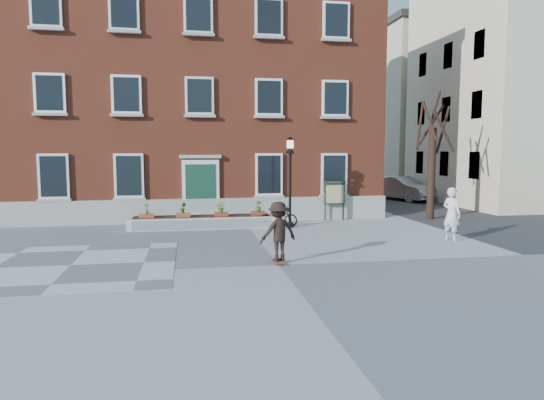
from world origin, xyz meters
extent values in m
plane|color=gray|center=(0.00, 0.00, 0.00)|extent=(100.00, 100.00, 0.00)
cube|color=#5E5E61|center=(-6.00, 1.00, 0.01)|extent=(6.00, 6.00, 0.01)
imported|color=black|center=(1.22, 6.75, 0.45)|extent=(1.73, 0.61, 0.91)
imported|color=#AEB0B3|center=(11.50, 16.59, 0.79)|extent=(3.28, 5.05, 1.57)
imported|color=silver|center=(7.05, 2.74, 0.99)|extent=(0.72, 0.85, 1.99)
cube|color=brown|center=(-2.00, 14.00, 6.00)|extent=(18.00, 10.00, 12.00)
cube|color=#9B9B96|center=(-2.00, 8.88, 0.55)|extent=(18.00, 0.24, 1.10)
cube|color=#9B9B96|center=(-2.00, 8.75, 0.10)|extent=(2.60, 0.80, 0.20)
cube|color=#ABABA5|center=(-2.00, 8.90, 0.30)|extent=(2.20, 0.50, 0.20)
cube|color=white|center=(-2.00, 8.92, 1.65)|extent=(1.70, 0.12, 2.50)
cube|color=#153B29|center=(-2.00, 8.87, 1.55)|extent=(1.40, 0.06, 2.30)
cube|color=#A4A5A0|center=(-2.00, 8.88, 3.05)|extent=(1.90, 0.25, 0.15)
cube|color=silver|center=(-8.40, 8.90, 2.20)|extent=(1.30, 0.10, 2.00)
cube|color=black|center=(-8.40, 8.85, 2.20)|extent=(1.08, 0.04, 1.78)
cube|color=#969792|center=(-8.40, 8.84, 1.14)|extent=(1.44, 0.20, 0.12)
cube|color=white|center=(-8.40, 8.90, 5.80)|extent=(1.30, 0.10, 1.70)
cube|color=black|center=(-8.40, 8.85, 5.80)|extent=(1.08, 0.04, 1.48)
cube|color=gray|center=(-8.40, 8.84, 4.89)|extent=(1.44, 0.20, 0.12)
cube|color=silver|center=(-8.40, 8.90, 9.40)|extent=(1.30, 0.10, 1.70)
cube|color=black|center=(-8.40, 8.85, 9.40)|extent=(1.08, 0.04, 1.48)
cube|color=#ACACA6|center=(-8.40, 8.84, 8.49)|extent=(1.44, 0.20, 0.12)
cube|color=silver|center=(-5.20, 8.90, 2.20)|extent=(1.30, 0.10, 2.00)
cube|color=black|center=(-5.20, 8.85, 2.20)|extent=(1.08, 0.04, 1.78)
cube|color=#A5A49F|center=(-5.20, 8.84, 1.14)|extent=(1.44, 0.20, 0.12)
cube|color=white|center=(-5.20, 8.90, 5.80)|extent=(1.30, 0.10, 1.70)
cube|color=black|center=(-5.20, 8.85, 5.80)|extent=(1.08, 0.04, 1.48)
cube|color=#989893|center=(-5.20, 8.84, 4.89)|extent=(1.44, 0.20, 0.12)
cube|color=silver|center=(-5.20, 8.90, 9.40)|extent=(1.30, 0.10, 1.70)
cube|color=black|center=(-5.20, 8.85, 9.40)|extent=(1.08, 0.04, 1.48)
cube|color=gray|center=(-5.20, 8.84, 8.49)|extent=(1.44, 0.20, 0.12)
cube|color=silver|center=(-2.00, 8.90, 5.80)|extent=(1.30, 0.10, 1.70)
cube|color=black|center=(-2.00, 8.85, 5.80)|extent=(1.08, 0.04, 1.48)
cube|color=#9A9A95|center=(-2.00, 8.84, 4.89)|extent=(1.44, 0.20, 0.12)
cube|color=silver|center=(-2.00, 8.90, 9.40)|extent=(1.30, 0.10, 1.70)
cube|color=black|center=(-2.00, 8.85, 9.40)|extent=(1.08, 0.04, 1.48)
cube|color=gray|center=(-2.00, 8.84, 8.49)|extent=(1.44, 0.20, 0.12)
cube|color=silver|center=(1.20, 8.90, 2.20)|extent=(1.30, 0.10, 2.00)
cube|color=black|center=(1.20, 8.85, 2.20)|extent=(1.08, 0.04, 1.78)
cube|color=#A1A19C|center=(1.20, 8.84, 1.14)|extent=(1.44, 0.20, 0.12)
cube|color=white|center=(1.20, 8.90, 5.80)|extent=(1.30, 0.10, 1.70)
cube|color=black|center=(1.20, 8.85, 5.80)|extent=(1.08, 0.04, 1.48)
cube|color=#9FA09B|center=(1.20, 8.84, 4.89)|extent=(1.44, 0.20, 0.12)
cube|color=silver|center=(1.20, 8.90, 9.40)|extent=(1.30, 0.10, 1.70)
cube|color=black|center=(1.20, 8.85, 9.40)|extent=(1.08, 0.04, 1.48)
cube|color=#999A95|center=(1.20, 8.84, 8.49)|extent=(1.44, 0.20, 0.12)
cube|color=silver|center=(4.40, 8.90, 2.20)|extent=(1.30, 0.10, 2.00)
cube|color=black|center=(4.40, 8.85, 2.20)|extent=(1.08, 0.04, 1.78)
cube|color=#A6A6A0|center=(4.40, 8.84, 1.14)|extent=(1.44, 0.20, 0.12)
cube|color=white|center=(4.40, 8.90, 5.80)|extent=(1.30, 0.10, 1.70)
cube|color=black|center=(4.40, 8.85, 5.80)|extent=(1.08, 0.04, 1.48)
cube|color=gray|center=(4.40, 8.84, 4.89)|extent=(1.44, 0.20, 0.12)
cube|color=white|center=(4.40, 8.90, 9.40)|extent=(1.30, 0.10, 1.70)
cube|color=black|center=(4.40, 8.85, 9.40)|extent=(1.08, 0.04, 1.48)
cube|color=#9C9D98|center=(4.40, 8.84, 8.49)|extent=(1.44, 0.20, 0.12)
cube|color=silver|center=(-2.00, 7.20, 0.25)|extent=(6.20, 1.10, 0.50)
cube|color=#B7B7B7|center=(-2.00, 6.64, 0.25)|extent=(5.80, 0.02, 0.40)
cube|color=black|center=(-2.00, 7.20, 0.50)|extent=(5.80, 0.90, 0.06)
cube|color=#983D21|center=(-4.30, 6.95, 0.60)|extent=(0.60, 0.25, 0.20)
imported|color=#36681F|center=(-4.30, 6.95, 0.92)|extent=(0.24, 0.24, 0.45)
cube|color=brown|center=(-2.80, 6.95, 0.60)|extent=(0.60, 0.25, 0.20)
imported|color=#24611D|center=(-2.80, 6.95, 0.92)|extent=(0.25, 0.25, 0.45)
cube|color=maroon|center=(-1.20, 6.95, 0.60)|extent=(0.60, 0.25, 0.20)
imported|color=#2A5F1C|center=(-1.20, 6.95, 0.92)|extent=(0.40, 0.40, 0.45)
cube|color=maroon|center=(0.40, 6.95, 0.60)|extent=(0.60, 0.25, 0.20)
imported|color=#2E5E1C|center=(0.40, 6.95, 0.92)|extent=(0.25, 0.25, 0.45)
cylinder|color=black|center=(9.00, 8.00, 2.20)|extent=(0.36, 0.36, 4.40)
cylinder|color=black|center=(9.51, 8.00, 4.29)|extent=(0.12, 1.12, 2.23)
cylinder|color=black|center=(9.17, 8.52, 4.55)|extent=(1.18, 0.49, 1.97)
cylinder|color=black|center=(8.51, 8.36, 4.55)|extent=(0.88, 1.14, 2.35)
cylinder|color=black|center=(8.70, 7.78, 4.73)|extent=(0.60, 0.77, 1.90)
cylinder|color=#302115|center=(9.20, 7.37, 4.24)|extent=(1.39, 0.55, 1.95)
cylinder|color=black|center=(9.16, 8.13, 5.37)|extent=(0.43, 0.48, 1.58)
cube|color=#37373A|center=(12.00, 18.00, 0.00)|extent=(8.00, 36.00, 0.01)
cube|color=beige|center=(18.00, 14.00, 7.00)|extent=(10.00, 11.00, 14.00)
cube|color=beige|center=(18.00, 26.00, 6.50)|extent=(10.00, 11.00, 13.00)
cube|color=#393331|center=(18.00, 26.00, 13.25)|extent=(10.40, 11.40, 0.50)
cube|color=black|center=(13.04, 10.80, 2.50)|extent=(0.08, 1.00, 1.50)
cube|color=black|center=(13.04, 14.00, 2.50)|extent=(0.08, 1.00, 1.50)
cube|color=black|center=(13.04, 17.20, 2.50)|extent=(0.08, 1.00, 1.50)
cube|color=black|center=(13.04, 10.80, 5.80)|extent=(0.08, 1.00, 1.50)
cube|color=black|center=(13.04, 14.00, 5.80)|extent=(0.08, 1.00, 1.50)
cube|color=black|center=(13.04, 17.20, 5.80)|extent=(0.08, 1.00, 1.50)
cube|color=black|center=(13.04, 10.80, 9.00)|extent=(0.08, 1.00, 1.50)
cube|color=black|center=(13.04, 14.00, 9.00)|extent=(0.08, 1.00, 1.50)
cube|color=black|center=(13.04, 17.20, 9.00)|extent=(0.08, 1.00, 1.50)
cylinder|color=black|center=(1.76, 6.73, 0.10)|extent=(0.32, 0.32, 0.20)
cylinder|color=black|center=(1.76, 6.73, 1.60)|extent=(0.12, 0.12, 3.20)
cone|color=black|center=(1.76, 6.73, 3.35)|extent=(0.40, 0.40, 0.30)
cube|color=#F6E5B5|center=(1.76, 6.73, 3.60)|extent=(0.24, 0.24, 0.34)
cone|color=black|center=(1.76, 6.73, 3.85)|extent=(0.40, 0.40, 0.16)
cylinder|color=#1A3525|center=(3.87, 8.55, 0.90)|extent=(0.08, 0.08, 1.80)
cylinder|color=#193325|center=(4.77, 8.55, 0.90)|extent=(0.08, 0.08, 1.80)
cube|color=#183020|center=(4.32, 8.55, 1.25)|extent=(1.00, 0.10, 1.00)
cube|color=#D2CE88|center=(4.32, 8.49, 1.25)|extent=(0.85, 0.02, 0.85)
cube|color=#35312E|center=(4.32, 8.55, 1.82)|extent=(1.10, 0.16, 0.10)
cube|color=brown|center=(0.05, 0.28, 0.06)|extent=(0.22, 0.78, 0.03)
cylinder|color=black|center=(-0.04, 0.00, 0.03)|extent=(0.03, 0.05, 0.05)
cylinder|color=black|center=(0.14, 0.00, 0.03)|extent=(0.03, 0.05, 0.05)
cylinder|color=black|center=(-0.04, 0.56, 0.03)|extent=(0.03, 0.05, 0.05)
cylinder|color=black|center=(0.14, 0.56, 0.03)|extent=(0.03, 0.05, 0.05)
imported|color=black|center=(0.05, 0.28, 0.96)|extent=(1.28, 0.96, 1.76)
camera|label=1|loc=(-2.56, -13.68, 3.37)|focal=32.00mm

